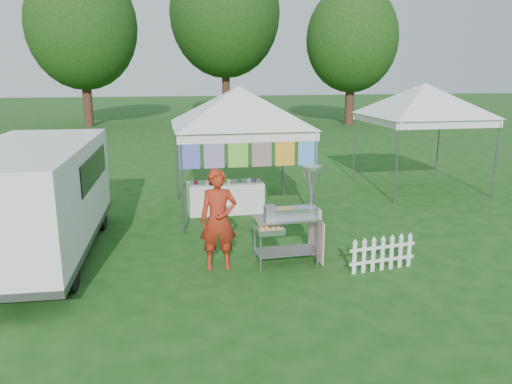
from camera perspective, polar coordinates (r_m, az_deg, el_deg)
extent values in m
plane|color=#164212|center=(8.89, 1.78, -8.40)|extent=(120.00, 120.00, 0.00)
cylinder|color=#59595E|center=(10.37, -8.43, 0.78)|extent=(0.04, 0.04, 2.10)
cylinder|color=#59595E|center=(10.86, 6.71, 1.43)|extent=(0.04, 0.04, 2.10)
cylinder|color=#59595E|center=(13.15, -9.04, 3.51)|extent=(0.04, 0.04, 2.10)
cylinder|color=#59595E|center=(13.54, 3.07, 3.95)|extent=(0.04, 0.04, 2.10)
cube|color=white|center=(10.36, -0.70, 6.26)|extent=(3.00, 0.03, 0.22)
cube|color=white|center=(13.14, -2.95, 7.84)|extent=(3.00, 0.03, 0.22)
pyramid|color=white|center=(11.67, -2.00, 12.02)|extent=(4.24, 4.24, 0.90)
cylinder|color=#59595E|center=(10.35, -0.70, 6.70)|extent=(3.00, 0.03, 0.03)
cube|color=purple|center=(10.25, -7.61, 4.53)|extent=(0.42, 0.01, 0.70)
cube|color=#32B1BD|center=(10.29, -4.82, 4.64)|extent=(0.42, 0.01, 0.70)
cube|color=#18943F|center=(10.35, -2.06, 4.74)|extent=(0.42, 0.01, 0.70)
cube|color=orange|center=(10.44, 0.66, 4.82)|extent=(0.42, 0.01, 0.70)
cube|color=#DB4218|center=(10.55, 3.33, 4.90)|extent=(0.42, 0.01, 0.70)
cube|color=blue|center=(10.69, 5.94, 4.96)|extent=(0.42, 0.01, 0.70)
cylinder|color=#59595E|center=(13.23, 15.78, 3.22)|extent=(0.04, 0.04, 2.10)
cylinder|color=#59595E|center=(14.72, 25.73, 3.39)|extent=(0.04, 0.04, 2.10)
cylinder|color=#59595E|center=(15.78, 11.18, 5.11)|extent=(0.04, 0.04, 2.10)
cylinder|color=#59595E|center=(17.05, 20.10, 5.16)|extent=(0.04, 0.04, 2.10)
cube|color=white|center=(13.80, 21.36, 7.20)|extent=(3.00, 0.03, 0.22)
cube|color=white|center=(16.26, 16.03, 8.46)|extent=(3.00, 0.03, 0.22)
pyramid|color=white|center=(14.95, 18.78, 11.70)|extent=(4.24, 4.24, 0.90)
cylinder|color=#59595E|center=(13.79, 21.39, 7.53)|extent=(3.00, 0.03, 0.03)
cylinder|color=#3A2115|center=(32.32, -18.75, 10.61)|extent=(0.56, 0.56, 3.96)
ellipsoid|color=#2A5718|center=(32.39, -19.30, 17.44)|extent=(6.40, 6.40, 7.36)
cylinder|color=#3A2115|center=(36.36, -3.46, 12.26)|extent=(0.56, 0.56, 4.84)
ellipsoid|color=#2A5718|center=(36.54, -3.57, 19.69)|extent=(7.60, 7.60, 8.74)
cylinder|color=#3A2115|center=(32.31, 10.66, 10.70)|extent=(0.56, 0.56, 3.52)
ellipsoid|color=#2A5718|center=(32.33, 10.94, 16.79)|extent=(5.60, 5.60, 6.44)
cylinder|color=gray|center=(8.51, 0.53, -6.38)|extent=(0.04, 0.04, 0.85)
cylinder|color=gray|center=(8.79, 7.10, -5.82)|extent=(0.04, 0.04, 0.85)
cylinder|color=gray|center=(8.93, -0.16, -5.38)|extent=(0.04, 0.04, 0.85)
cylinder|color=gray|center=(9.20, 6.12, -4.89)|extent=(0.04, 0.04, 0.85)
cube|color=gray|center=(8.90, 3.42, -6.75)|extent=(1.09, 0.57, 0.01)
cube|color=#B7B7BC|center=(8.71, 3.48, -2.99)|extent=(1.14, 0.60, 0.04)
cube|color=#B7B7BC|center=(8.78, 4.46, -2.27)|extent=(0.81, 0.26, 0.14)
cube|color=gray|center=(8.65, 1.61, -2.25)|extent=(0.19, 0.21, 0.21)
cylinder|color=gray|center=(8.78, 6.38, -0.05)|extent=(0.05, 0.05, 0.85)
cone|color=#B7B7BC|center=(8.73, 6.42, 1.45)|extent=(0.35, 0.35, 0.38)
cylinder|color=#B7B7BC|center=(8.69, 6.45, 2.78)|extent=(0.37, 0.37, 0.06)
cube|color=#B7B7BC|center=(8.31, 1.66, -4.47)|extent=(0.46, 0.30, 0.09)
cube|color=#FEABBC|center=(9.01, 6.96, -5.31)|extent=(0.04, 0.70, 0.76)
cube|color=white|center=(8.60, 7.29, -2.52)|extent=(0.02, 0.13, 0.17)
imported|color=#A12813|center=(8.52, -4.32, -3.18)|extent=(0.67, 0.47, 1.75)
cube|color=white|center=(9.74, -24.19, -0.18)|extent=(2.17, 5.01, 1.73)
cube|color=#59595E|center=(9.97, -23.70, -5.00)|extent=(2.20, 5.06, 0.12)
cube|color=white|center=(11.84, -21.37, 0.29)|extent=(1.90, 0.77, 0.89)
cube|color=black|center=(10.03, -18.01, 2.61)|extent=(0.13, 2.71, 0.54)
cube|color=black|center=(12.05, -21.31, 4.12)|extent=(1.68, 0.10, 0.54)
cylinder|color=black|center=(8.32, -20.59, -8.41)|extent=(0.24, 0.68, 0.67)
cylinder|color=black|center=(11.66, -25.89, -2.65)|extent=(0.24, 0.68, 0.67)
cylinder|color=black|center=(11.26, -17.44, -2.42)|extent=(0.24, 0.68, 0.67)
cube|color=white|center=(8.59, 11.18, -7.47)|extent=(0.07, 0.03, 0.56)
cube|color=white|center=(8.68, 12.22, -7.30)|extent=(0.07, 0.03, 0.56)
cube|color=white|center=(8.77, 13.24, -7.14)|extent=(0.07, 0.03, 0.56)
cube|color=white|center=(8.86, 14.24, -6.97)|extent=(0.07, 0.03, 0.56)
cube|color=white|center=(8.95, 15.21, -6.81)|extent=(0.07, 0.03, 0.56)
cube|color=white|center=(9.05, 16.17, -6.65)|extent=(0.07, 0.03, 0.56)
cube|color=white|center=(9.15, 17.10, -6.49)|extent=(0.07, 0.03, 0.56)
cube|color=white|center=(8.89, 14.20, -7.58)|extent=(1.25, 0.19, 0.05)
cube|color=white|center=(8.81, 14.29, -6.12)|extent=(1.25, 0.19, 0.05)
cube|color=white|center=(12.05, -3.52, -0.61)|extent=(1.80, 0.70, 0.73)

